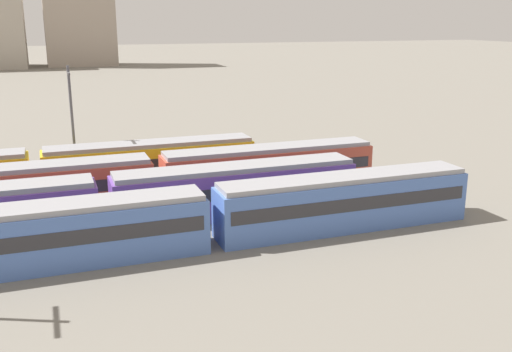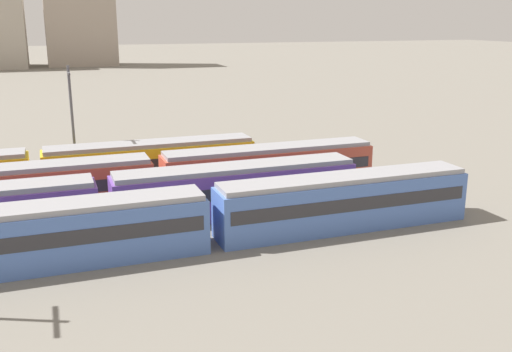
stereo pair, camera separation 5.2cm
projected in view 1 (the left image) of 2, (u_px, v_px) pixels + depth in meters
The scene contains 4 objects.
train_track_0 at pixel (53, 235), 33.60m from camera, with size 55.80×3.06×3.75m.
train_track_2 at pixel (28, 190), 42.55m from camera, with size 55.80×3.06×3.75m.
catenary_pole_1 at pixel (72, 118), 50.48m from camera, with size 0.24×3.20×10.17m.
distant_building_3 at pixel (78, 3), 176.29m from camera, with size 20.54×13.56×37.31m, color #A89989.
Camera 1 is at (19.26, -33.66, 13.96)m, focal length 40.83 mm.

